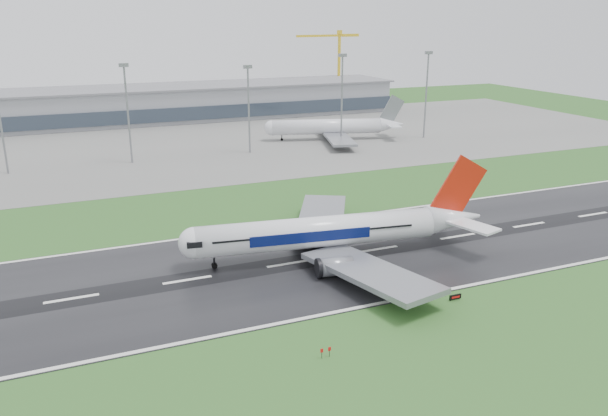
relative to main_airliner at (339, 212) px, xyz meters
name	(u,v)px	position (x,y,z in m)	size (l,w,h in m)	color
ground	(289,264)	(-10.67, 0.01, -9.37)	(520.00, 520.00, 0.00)	#26541F
runway	(289,264)	(-10.67, 0.01, -9.32)	(400.00, 45.00, 0.10)	black
apron	(170,145)	(-10.67, 125.01, -9.33)	(400.00, 130.00, 0.08)	slate
terminal	(145,105)	(-10.67, 185.01, -1.87)	(240.00, 36.00, 15.00)	gray
main_airliner	(339,212)	(0.00, 0.00, 0.00)	(62.79, 59.80, 18.54)	silver
parked_airliner	(332,119)	(50.54, 110.71, -1.01)	(56.49, 52.59, 16.56)	silver
tower_crane	(339,68)	(96.34, 200.01, 10.73)	(40.38, 2.20, 40.20)	gold
runway_sign	(455,297)	(9.98, -25.52, -8.85)	(2.30, 0.26, 1.04)	black
floodmast_1	(1,127)	(-65.38, 100.01, 5.10)	(0.64, 0.64, 28.93)	gray
floodmast_2	(128,116)	(-27.94, 100.01, 6.24)	(0.64, 0.64, 31.21)	gray
floodmast_3	(249,111)	(13.10, 100.01, 5.39)	(0.64, 0.64, 29.52)	gray
floodmast_4	(342,102)	(49.32, 100.01, 6.90)	(0.64, 0.64, 32.54)	gray
floodmast_5	(426,97)	(86.35, 100.01, 6.97)	(0.64, 0.64, 32.68)	gray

